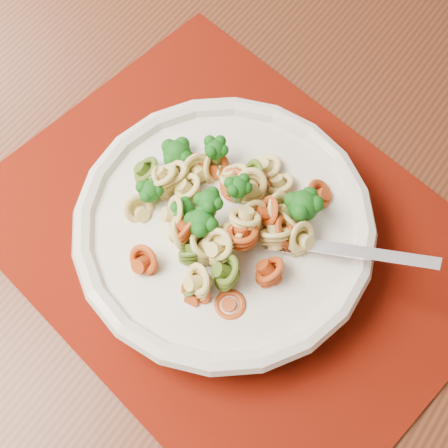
% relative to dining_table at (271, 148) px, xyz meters
% --- Properties ---
extents(dining_table, '(1.64, 1.25, 0.73)m').
position_rel_dining_table_xyz_m(dining_table, '(0.00, 0.00, 0.00)').
color(dining_table, '#552A18').
rests_on(dining_table, ground).
extents(placemat, '(0.56, 0.50, 0.00)m').
position_rel_dining_table_xyz_m(placemat, '(0.02, -0.17, 0.09)').
color(placemat, '#640D04').
rests_on(placemat, dining_table).
extents(pasta_bowl, '(0.28, 0.28, 0.05)m').
position_rel_dining_table_xyz_m(pasta_bowl, '(0.01, -0.18, 0.13)').
color(pasta_bowl, silver).
rests_on(pasta_bowl, placemat).
extents(pasta_broccoli_heap, '(0.23, 0.23, 0.06)m').
position_rel_dining_table_xyz_m(pasta_broccoli_heap, '(0.01, -0.18, 0.14)').
color(pasta_broccoli_heap, '#E9CD73').
rests_on(pasta_broccoli_heap, pasta_bowl).
extents(fork, '(0.18, 0.04, 0.08)m').
position_rel_dining_table_xyz_m(fork, '(0.07, -0.17, 0.14)').
color(fork, silver).
rests_on(fork, pasta_bowl).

